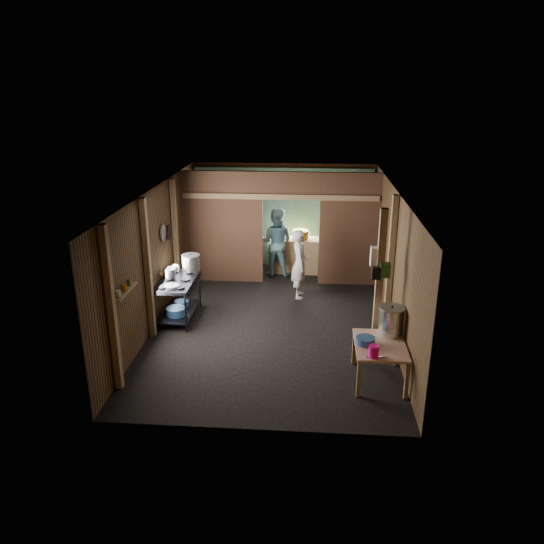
# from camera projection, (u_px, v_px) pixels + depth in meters

# --- Properties ---
(floor) EXTENTS (4.50, 7.00, 0.00)m
(floor) POSITION_uv_depth(u_px,v_px,m) (273.00, 321.00, 10.49)
(floor) COLOR black
(floor) RESTS_ON ground
(ceiling) EXTENTS (4.50, 7.00, 0.00)m
(ceiling) POSITION_uv_depth(u_px,v_px,m) (273.00, 191.00, 9.61)
(ceiling) COLOR #2B2B2B
(ceiling) RESTS_ON ground
(wall_back) EXTENTS (4.50, 0.00, 2.60)m
(wall_back) POSITION_uv_depth(u_px,v_px,m) (283.00, 215.00, 13.34)
(wall_back) COLOR brown
(wall_back) RESTS_ON ground
(wall_front) EXTENTS (4.50, 0.00, 2.60)m
(wall_front) POSITION_uv_depth(u_px,v_px,m) (252.00, 344.00, 6.77)
(wall_front) COLOR brown
(wall_front) RESTS_ON ground
(wall_left) EXTENTS (0.00, 7.00, 2.60)m
(wall_left) POSITION_uv_depth(u_px,v_px,m) (157.00, 256.00, 10.22)
(wall_left) COLOR brown
(wall_left) RESTS_ON ground
(wall_right) EXTENTS (0.00, 7.00, 2.60)m
(wall_right) POSITION_uv_depth(u_px,v_px,m) (393.00, 261.00, 9.89)
(wall_right) COLOR brown
(wall_right) RESTS_ON ground
(partition_left) EXTENTS (1.85, 0.10, 2.60)m
(partition_left) POSITION_uv_depth(u_px,v_px,m) (223.00, 227.00, 12.21)
(partition_left) COLOR brown
(partition_left) RESTS_ON floor
(partition_right) EXTENTS (1.35, 0.10, 2.60)m
(partition_right) POSITION_uv_depth(u_px,v_px,m) (349.00, 230.00, 12.00)
(partition_right) COLOR brown
(partition_right) RESTS_ON floor
(partition_header) EXTENTS (1.30, 0.10, 0.60)m
(partition_header) POSITION_uv_depth(u_px,v_px,m) (291.00, 185.00, 11.76)
(partition_header) COLOR brown
(partition_header) RESTS_ON wall_back
(turquoise_panel) EXTENTS (4.40, 0.06, 2.50)m
(turquoise_panel) POSITION_uv_depth(u_px,v_px,m) (283.00, 218.00, 13.30)
(turquoise_panel) COLOR #61A59B
(turquoise_panel) RESTS_ON wall_back
(back_counter) EXTENTS (1.20, 0.50, 0.85)m
(back_counter) POSITION_uv_depth(u_px,v_px,m) (294.00, 255.00, 13.09)
(back_counter) COLOR #A47E4C
(back_counter) RESTS_ON floor
(wall_clock) EXTENTS (0.20, 0.03, 0.20)m
(wall_clock) POSITION_uv_depth(u_px,v_px,m) (293.00, 193.00, 13.02)
(wall_clock) COLOR white
(wall_clock) RESTS_ON wall_back
(post_left_a) EXTENTS (0.10, 0.12, 2.60)m
(post_left_a) POSITION_uv_depth(u_px,v_px,m) (112.00, 310.00, 7.77)
(post_left_a) COLOR #A47E4C
(post_left_a) RESTS_ON floor
(post_left_b) EXTENTS (0.10, 0.12, 2.60)m
(post_left_b) POSITION_uv_depth(u_px,v_px,m) (148.00, 270.00, 9.46)
(post_left_b) COLOR #A47E4C
(post_left_b) RESTS_ON floor
(post_left_c) EXTENTS (0.10, 0.12, 2.60)m
(post_left_c) POSITION_uv_depth(u_px,v_px,m) (176.00, 239.00, 11.34)
(post_left_c) COLOR #A47E4C
(post_left_c) RESTS_ON floor
(post_right) EXTENTS (0.10, 0.12, 2.60)m
(post_right) POSITION_uv_depth(u_px,v_px,m) (390.00, 265.00, 9.71)
(post_right) COLOR #A47E4C
(post_right) RESTS_ON floor
(post_free) EXTENTS (0.12, 0.12, 2.60)m
(post_free) POSITION_uv_depth(u_px,v_px,m) (379.00, 286.00, 8.70)
(post_free) COLOR #A47E4C
(post_free) RESTS_ON floor
(cross_beam) EXTENTS (4.40, 0.12, 0.12)m
(cross_beam) POSITION_uv_depth(u_px,v_px,m) (280.00, 197.00, 11.82)
(cross_beam) COLOR #A47E4C
(cross_beam) RESTS_ON wall_left
(pan_lid_big) EXTENTS (0.03, 0.34, 0.34)m
(pan_lid_big) POSITION_uv_depth(u_px,v_px,m) (163.00, 233.00, 10.47)
(pan_lid_big) COLOR gray
(pan_lid_big) RESTS_ON wall_left
(pan_lid_small) EXTENTS (0.03, 0.30, 0.30)m
(pan_lid_small) POSITION_uv_depth(u_px,v_px,m) (169.00, 232.00, 10.88)
(pan_lid_small) COLOR black
(pan_lid_small) RESTS_ON wall_left
(wall_shelf) EXTENTS (0.14, 0.80, 0.03)m
(wall_shelf) POSITION_uv_depth(u_px,v_px,m) (124.00, 291.00, 8.20)
(wall_shelf) COLOR #A47E4C
(wall_shelf) RESTS_ON wall_left
(jar_white) EXTENTS (0.07, 0.07, 0.10)m
(jar_white) POSITION_uv_depth(u_px,v_px,m) (118.00, 293.00, 7.95)
(jar_white) COLOR white
(jar_white) RESTS_ON wall_shelf
(jar_yellow) EXTENTS (0.08, 0.08, 0.10)m
(jar_yellow) POSITION_uv_depth(u_px,v_px,m) (124.00, 287.00, 8.18)
(jar_yellow) COLOR #B36602
(jar_yellow) RESTS_ON wall_shelf
(jar_green) EXTENTS (0.06, 0.06, 0.10)m
(jar_green) POSITION_uv_depth(u_px,v_px,m) (129.00, 282.00, 8.39)
(jar_green) COLOR #285B26
(jar_green) RESTS_ON wall_shelf
(bag_white) EXTENTS (0.22, 0.15, 0.32)m
(bag_white) POSITION_uv_depth(u_px,v_px,m) (377.00, 257.00, 8.62)
(bag_white) COLOR white
(bag_white) RESTS_ON post_free
(bag_green) EXTENTS (0.16, 0.12, 0.24)m
(bag_green) POSITION_uv_depth(u_px,v_px,m) (385.00, 270.00, 8.54)
(bag_green) COLOR #285B26
(bag_green) RESTS_ON post_free
(bag_black) EXTENTS (0.14, 0.10, 0.20)m
(bag_black) POSITION_uv_depth(u_px,v_px,m) (376.00, 273.00, 8.54)
(bag_black) COLOR black
(bag_black) RESTS_ON post_free
(gas_range) EXTENTS (0.71, 1.38, 0.81)m
(gas_range) POSITION_uv_depth(u_px,v_px,m) (178.00, 299.00, 10.48)
(gas_range) COLOR black
(gas_range) RESTS_ON floor
(prep_table) EXTENTS (0.78, 1.07, 0.63)m
(prep_table) POSITION_uv_depth(u_px,v_px,m) (379.00, 362.00, 8.30)
(prep_table) COLOR tan
(prep_table) RESTS_ON floor
(stove_pot_large) EXTENTS (0.42, 0.42, 0.37)m
(stove_pot_large) POSITION_uv_depth(u_px,v_px,m) (191.00, 264.00, 10.77)
(stove_pot_large) COLOR silver
(stove_pot_large) RESTS_ON gas_range
(stove_pot_med) EXTENTS (0.32, 0.32, 0.22)m
(stove_pot_med) POSITION_uv_depth(u_px,v_px,m) (169.00, 274.00, 10.42)
(stove_pot_med) COLOR silver
(stove_pot_med) RESTS_ON gas_range
(stove_saucepan) EXTENTS (0.22, 0.22, 0.11)m
(stove_saucepan) POSITION_uv_depth(u_px,v_px,m) (175.00, 268.00, 10.86)
(stove_saucepan) COLOR silver
(stove_saucepan) RESTS_ON gas_range
(frying_pan) EXTENTS (0.36, 0.55, 0.07)m
(frying_pan) POSITION_uv_depth(u_px,v_px,m) (172.00, 286.00, 9.97)
(frying_pan) COLOR gray
(frying_pan) RESTS_ON gas_range
(blue_tub_front) EXTENTS (0.38, 0.38, 0.16)m
(blue_tub_front) POSITION_uv_depth(u_px,v_px,m) (176.00, 311.00, 10.34)
(blue_tub_front) COLOR #2B517D
(blue_tub_front) RESTS_ON gas_range
(blue_tub_back) EXTENTS (0.29, 0.29, 0.11)m
(blue_tub_back) POSITION_uv_depth(u_px,v_px,m) (182.00, 304.00, 10.76)
(blue_tub_back) COLOR #2B517D
(blue_tub_back) RESTS_ON gas_range
(stock_pot) EXTENTS (0.55, 0.55, 0.48)m
(stock_pot) POSITION_uv_depth(u_px,v_px,m) (391.00, 321.00, 8.46)
(stock_pot) COLOR silver
(stock_pot) RESTS_ON prep_table
(wash_basin) EXTENTS (0.37, 0.37, 0.11)m
(wash_basin) POSITION_uv_depth(u_px,v_px,m) (366.00, 341.00, 8.18)
(wash_basin) COLOR #2B517D
(wash_basin) RESTS_ON prep_table
(pink_bucket) EXTENTS (0.18, 0.18, 0.18)m
(pink_bucket) POSITION_uv_depth(u_px,v_px,m) (374.00, 351.00, 7.78)
(pink_bucket) COLOR #FE0A86
(pink_bucket) RESTS_ON prep_table
(knife) EXTENTS (0.30, 0.05, 0.01)m
(knife) POSITION_uv_depth(u_px,v_px,m) (377.00, 357.00, 7.80)
(knife) COLOR silver
(knife) RESTS_ON prep_table
(yellow_tub) EXTENTS (0.39, 0.39, 0.22)m
(yellow_tub) POSITION_uv_depth(u_px,v_px,m) (300.00, 235.00, 12.90)
(yellow_tub) COLOR #B36602
(yellow_tub) RESTS_ON back_counter
(red_cup) EXTENTS (0.12, 0.12, 0.14)m
(red_cup) POSITION_uv_depth(u_px,v_px,m) (285.00, 236.00, 12.94)
(red_cup) COLOR #D03A00
(red_cup) RESTS_ON back_counter
(cook) EXTENTS (0.40, 0.58, 1.52)m
(cook) POSITION_uv_depth(u_px,v_px,m) (300.00, 264.00, 11.44)
(cook) COLOR beige
(cook) RESTS_ON floor
(worker_back) EXTENTS (0.90, 0.76, 1.67)m
(worker_back) POSITION_uv_depth(u_px,v_px,m) (276.00, 242.00, 12.74)
(worker_back) COLOR #5F8C97
(worker_back) RESTS_ON floor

